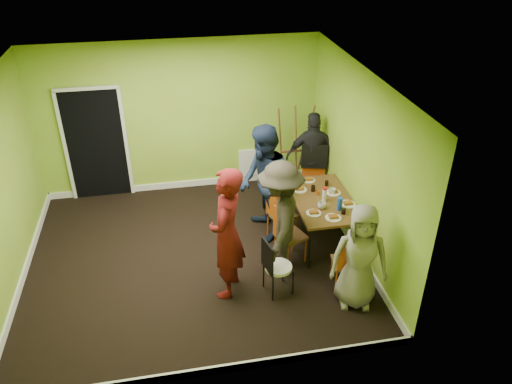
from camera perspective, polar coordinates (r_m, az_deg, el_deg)
The scene contains 28 objects.
ground at distance 7.82m, azimuth -6.97°, elevation -7.41°, with size 5.00×5.00×0.00m, color black.
room_walls at distance 7.29m, azimuth -7.66°, elevation -1.09°, with size 5.04×4.54×2.82m.
dining_table at distance 7.84m, azimuth 7.59°, elevation -1.14°, with size 0.90×1.50×0.75m.
chair_left_far at distance 7.88m, azimuth 2.56°, elevation -2.20°, with size 0.50×0.49×0.93m.
chair_left_near at distance 7.38m, azimuth 3.53°, elevation -4.63°, with size 0.51×0.50×0.95m.
chair_back_end at distance 8.84m, azimuth 6.66°, elevation 3.40°, with size 0.57×0.63×1.10m.
chair_front_end at distance 6.99m, azimuth 10.45°, elevation -7.77°, with size 0.41×0.41×0.89m.
chair_bentwood at distance 6.86m, azimuth 2.12°, elevation -8.27°, with size 0.41×0.40×0.87m.
easel at distance 9.12m, azimuth 4.30°, elevation 4.87°, with size 0.68×0.64×1.71m.
plate_near_left at distance 8.01m, azimuth 5.01°, elevation 0.27°, with size 0.23×0.23×0.01m, color white.
plate_near_right at distance 7.44m, azimuth 6.61°, elevation -2.42°, with size 0.22×0.22×0.01m, color white.
plate_far_back at distance 8.30m, azimuth 6.07°, elevation 1.35°, with size 0.21×0.21×0.01m, color white.
plate_far_front at distance 7.37m, azimuth 8.82°, elevation -2.93°, with size 0.24×0.24×0.01m, color white.
plate_wall_back at distance 8.00m, azimuth 8.83°, elevation -0.07°, with size 0.23×0.23×0.01m, color white.
plate_wall_front at distance 7.73m, azimuth 10.44°, elevation -1.39°, with size 0.25×0.25×0.01m, color white.
thermos at distance 7.72m, azimuth 7.82°, elevation -0.37°, with size 0.07×0.07×0.20m, color white.
blue_bottle at distance 7.54m, azimuth 9.54°, elevation -1.34°, with size 0.08×0.08×0.20m, color #1748B3.
orange_bottle at distance 7.90m, azimuth 7.06°, elevation -0.06°, with size 0.04×0.04×0.07m, color #C35312.
glass_mid at distance 7.98m, azimuth 6.54°, elevation 0.41°, with size 0.07×0.07×0.10m, color black.
glass_back at distance 8.17m, azimuth 8.07°, elevation 1.01°, with size 0.06×0.06×0.09m, color black.
glass_front at distance 7.48m, azimuth 9.97°, elevation -2.16°, with size 0.07×0.07×0.09m, color black.
cup_a at distance 7.56m, azimuth 7.53°, elevation -1.53°, with size 0.12×0.12×0.10m, color white.
cup_b at distance 7.95m, azimuth 8.73°, elevation 0.09°, with size 0.10×0.10×0.09m, color white.
person_standing at distance 6.61m, azimuth -3.34°, elevation -4.81°, with size 0.70×0.46×1.92m, color #590F0F.
person_left_far at distance 7.74m, azimuth 0.92°, elevation 0.90°, with size 0.92×0.72×1.90m, color #151F36.
person_left_near at distance 7.04m, azimuth 2.76°, elevation -3.12°, with size 1.14×0.66×1.76m, color #2B271D.
person_back_end at distance 8.95m, azimuth 6.52°, elevation 4.06°, with size 0.96×0.40×1.64m, color black.
person_front_end at distance 6.66m, azimuth 11.75°, elevation -7.29°, with size 0.75×0.49×1.53m, color gray.
Camera 1 is at (-0.23, -6.19, 4.77)m, focal length 35.00 mm.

